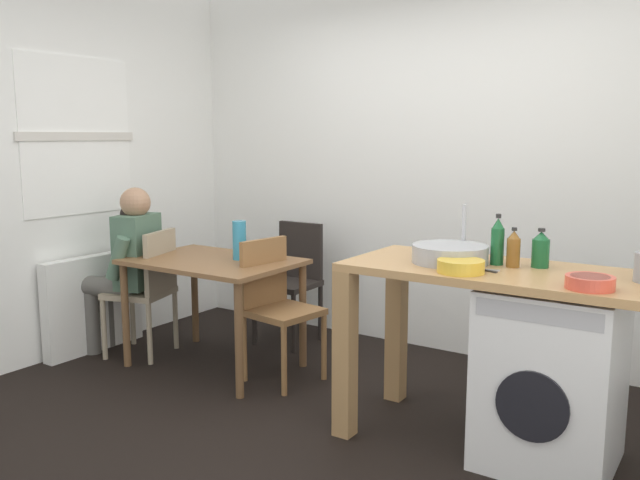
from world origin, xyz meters
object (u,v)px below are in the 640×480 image
at_px(dining_table, 213,274).
at_px(mixing_bowl, 461,265).
at_px(chair_person_seat, 148,285).
at_px(colander, 590,282).
at_px(chair_opposite, 276,301).
at_px(bottle_squat_brown, 513,249).
at_px(washing_machine, 551,376).
at_px(bottle_tall_green, 497,242).
at_px(seated_person, 127,262).
at_px(chair_spare_by_wall, 293,275).
at_px(bottle_clear_small, 541,250).
at_px(vase, 239,240).

bearing_deg(dining_table, mixing_bowl, -9.62).
height_order(dining_table, mixing_bowl, mixing_bowl).
relative_size(chair_person_seat, colander, 4.50).
distance_m(chair_opposite, colander, 2.04).
relative_size(dining_table, chair_opposite, 1.22).
height_order(chair_person_seat, bottle_squat_brown, bottle_squat_brown).
relative_size(washing_machine, bottle_tall_green, 3.39).
bearing_deg(bottle_tall_green, chair_opposite, 176.23).
bearing_deg(seated_person, chair_spare_by_wall, -58.50).
xyz_separation_m(washing_machine, bottle_clear_small, (-0.11, 0.13, 0.58)).
distance_m(dining_table, bottle_tall_green, 1.97).
bearing_deg(mixing_bowl, dining_table, 170.38).
xyz_separation_m(seated_person, washing_machine, (2.95, 0.01, -0.24)).
distance_m(bottle_tall_green, bottle_squat_brown, 0.09).
height_order(chair_person_seat, seated_person, seated_person).
distance_m(bottle_squat_brown, bottle_clear_small, 0.13).
bearing_deg(dining_table, colander, -7.84).
relative_size(bottle_clear_small, colander, 0.96).
bearing_deg(colander, seated_person, 176.17).
bearing_deg(mixing_bowl, chair_person_seat, 174.39).
xyz_separation_m(seated_person, bottle_clear_small, (2.83, 0.14, 0.34)).
height_order(chair_spare_by_wall, mixing_bowl, mixing_bowl).
distance_m(chair_opposite, washing_machine, 1.78).
bearing_deg(bottle_squat_brown, vase, 175.38).
relative_size(seated_person, bottle_squat_brown, 6.16).
relative_size(chair_person_seat, bottle_squat_brown, 4.62).
bearing_deg(vase, chair_opposite, -6.80).
relative_size(seated_person, washing_machine, 1.40).
distance_m(chair_opposite, bottle_clear_small, 1.73).
distance_m(chair_spare_by_wall, vase, 0.77).
bearing_deg(chair_opposite, chair_spare_by_wall, -143.54).
xyz_separation_m(bottle_tall_green, vase, (-1.78, 0.13, -0.17)).
bearing_deg(vase, washing_machine, -5.92).
height_order(chair_opposite, bottle_clear_small, bottle_clear_small).
relative_size(seated_person, colander, 6.00).
bearing_deg(chair_spare_by_wall, seated_person, 47.22).
height_order(chair_person_seat, washing_machine, chair_person_seat).
bearing_deg(chair_spare_by_wall, vase, 93.28).
bearing_deg(chair_opposite, colander, 87.11).
xyz_separation_m(chair_person_seat, vase, (0.70, 0.18, 0.36)).
bearing_deg(chair_person_seat, chair_spare_by_wall, -54.00).
xyz_separation_m(chair_spare_by_wall, washing_machine, (2.15, -0.89, -0.08)).
bearing_deg(dining_table, chair_person_seat, -171.86).
bearing_deg(bottle_squat_brown, colander, -34.53).
xyz_separation_m(bottle_squat_brown, mixing_bowl, (-0.16, -0.26, -0.05)).
xyz_separation_m(chair_opposite, colander, (1.95, -0.40, 0.44)).
relative_size(dining_table, bottle_clear_small, 5.74).
relative_size(chair_spare_by_wall, seated_person, 0.75).
height_order(chair_opposite, vase, vase).
height_order(chair_spare_by_wall, washing_machine, chair_spare_by_wall).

